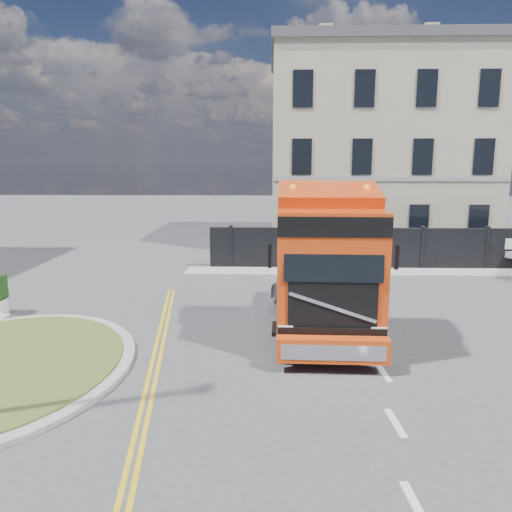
{
  "coord_description": "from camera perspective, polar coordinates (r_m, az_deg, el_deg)",
  "views": [
    {
      "loc": [
        -0.11,
        -14.34,
        5.11
      ],
      "look_at": [
        -0.63,
        2.9,
        1.8
      ],
      "focal_mm": 35.0,
      "sensor_mm": 36.0,
      "label": 1
    }
  ],
  "objects": [
    {
      "name": "georgian_building",
      "position": [
        31.45,
        13.21,
        11.79
      ],
      "size": [
        12.3,
        10.3,
        12.8
      ],
      "color": "#C5B39C",
      "rests_on": "ground"
    },
    {
      "name": "truck",
      "position": [
        14.35,
        7.98,
        -1.92
      ],
      "size": [
        2.9,
        7.36,
        4.37
      ],
      "rotation": [
        0.0,
        0.0,
        -0.02
      ],
      "color": "black",
      "rests_on": "ground"
    },
    {
      "name": "ground",
      "position": [
        15.23,
        2.07,
        -8.75
      ],
      "size": [
        120.0,
        120.0,
        0.0
      ],
      "primitive_type": "plane",
      "color": "#424244",
      "rests_on": "ground"
    },
    {
      "name": "hoarding_fence",
      "position": [
        24.62,
        17.4,
        0.75
      ],
      "size": [
        18.8,
        0.25,
        2.0
      ],
      "color": "black",
      "rests_on": "ground"
    },
    {
      "name": "pavement_far",
      "position": [
        23.8,
        16.56,
        -1.85
      ],
      "size": [
        20.0,
        1.6,
        0.12
      ],
      "primitive_type": "cube",
      "color": "#969691",
      "rests_on": "ground"
    }
  ]
}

